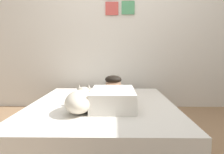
% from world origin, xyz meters
% --- Properties ---
extents(ground_plane, '(12.92, 12.92, 0.00)m').
position_xyz_m(ground_plane, '(0.00, 0.00, 0.00)').
color(ground_plane, '#8C6B4C').
extents(back_wall, '(4.46, 0.12, 2.50)m').
position_xyz_m(back_wall, '(0.00, 1.36, 1.25)').
color(back_wall, silver).
rests_on(back_wall, ground).
extents(bed, '(1.56, 2.04, 0.33)m').
position_xyz_m(bed, '(-0.20, 0.12, 0.16)').
color(bed, '#726051').
rests_on(bed, ground).
extents(pillow, '(0.52, 0.32, 0.11)m').
position_xyz_m(pillow, '(-0.06, 0.73, 0.38)').
color(pillow, white).
rests_on(pillow, bed).
extents(person_lying, '(0.43, 0.92, 0.27)m').
position_xyz_m(person_lying, '(-0.09, 0.06, 0.43)').
color(person_lying, silver).
rests_on(person_lying, bed).
extents(dog, '(0.26, 0.57, 0.21)m').
position_xyz_m(dog, '(-0.38, -0.23, 0.43)').
color(dog, beige).
rests_on(dog, bed).
extents(coffee_cup, '(0.12, 0.09, 0.07)m').
position_xyz_m(coffee_cup, '(-0.12, 0.55, 0.37)').
color(coffee_cup, teal).
rests_on(coffee_cup, bed).
extents(cell_phone, '(0.07, 0.14, 0.01)m').
position_xyz_m(cell_phone, '(-0.32, 0.11, 0.33)').
color(cell_phone, black).
rests_on(cell_phone, bed).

